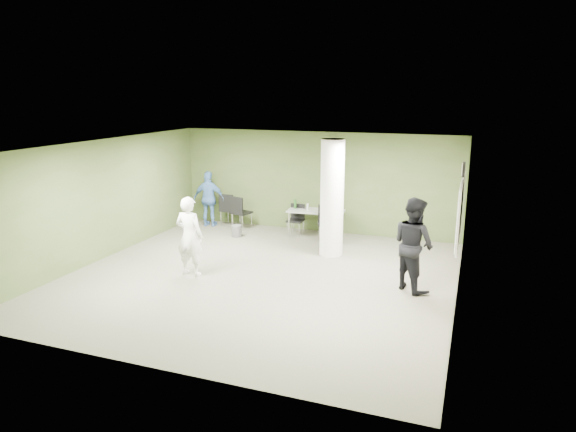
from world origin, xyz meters
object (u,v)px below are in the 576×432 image
at_px(folding_table, 315,212).
at_px(man_black, 413,244).
at_px(chair_back_left, 240,210).
at_px(woman_white, 190,236).
at_px(man_blue, 209,199).

xyz_separation_m(folding_table, man_black, (2.97, -3.06, 0.26)).
bearing_deg(chair_back_left, folding_table, -163.23).
distance_m(folding_table, woman_white, 4.18).
relative_size(woman_white, man_blue, 1.06).
relative_size(woman_white, man_black, 0.92).
height_order(chair_back_left, woman_white, woman_white).
relative_size(chair_back_left, woman_white, 0.56).
distance_m(folding_table, man_black, 4.27).
bearing_deg(man_black, woman_white, 51.52).
bearing_deg(folding_table, man_black, -51.33).
bearing_deg(folding_table, woman_white, -118.39).
bearing_deg(woman_white, chair_back_left, -79.51).
distance_m(man_black, man_blue, 6.90).
bearing_deg(woman_white, man_black, -169.22).
bearing_deg(chair_back_left, woman_white, 114.81).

